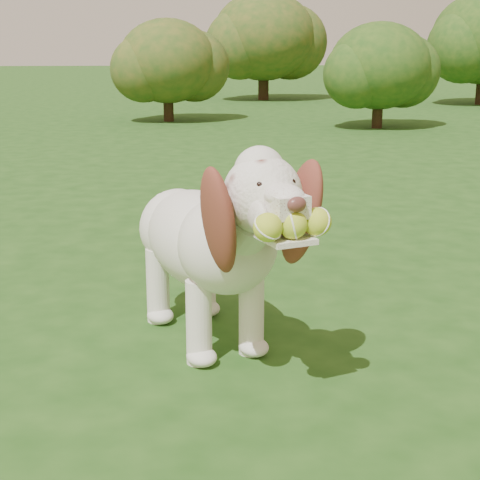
{
  "coord_description": "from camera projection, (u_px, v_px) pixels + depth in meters",
  "views": [
    {
      "loc": [
        -0.44,
        -3.22,
        1.15
      ],
      "look_at": [
        -0.21,
        -0.76,
        0.5
      ],
      "focal_mm": 55.0,
      "sensor_mm": 36.0,
      "label": 1
    }
  ],
  "objects": [
    {
      "name": "ground",
      "position": [
        270.0,
        300.0,
        3.44
      ],
      "size": [
        80.0,
        80.0,
        0.0
      ],
      "primitive_type": "plane",
      "color": "#1C4313",
      "rests_on": "ground"
    },
    {
      "name": "dog",
      "position": [
        211.0,
        236.0,
        2.8
      ],
      "size": [
        0.72,
        1.27,
        0.84
      ],
      "rotation": [
        0.0,
        0.0,
        0.34
      ],
      "color": "white",
      "rests_on": "ground"
    },
    {
      "name": "shrub_b",
      "position": [
        167.0,
        61.0,
        11.19
      ],
      "size": [
        1.5,
        1.5,
        1.55
      ],
      "color": "#382314",
      "rests_on": "ground"
    },
    {
      "name": "shrub_c",
      "position": [
        380.0,
        66.0,
        10.29
      ],
      "size": [
        1.42,
        1.42,
        1.47
      ],
      "color": "#382314",
      "rests_on": "ground"
    },
    {
      "name": "shrub_i",
      "position": [
        264.0,
        36.0,
        15.51
      ],
      "size": [
        2.17,
        2.17,
        2.25
      ],
      "color": "#382314",
      "rests_on": "ground"
    }
  ]
}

